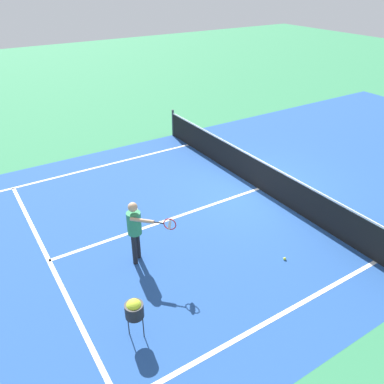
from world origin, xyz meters
name	(u,v)px	position (x,y,z in m)	size (l,w,h in m)	color
ground_plane	(259,189)	(0.00, 0.00, 0.00)	(60.00, 60.00, 0.00)	#337F51
court_surface_inbounds	(259,189)	(0.00, 0.00, 0.00)	(10.62, 24.40, 0.00)	#234C93
line_sideline_left	(29,184)	(-4.11, -5.95, 0.00)	(0.10, 11.89, 0.01)	white
line_service_near	(49,261)	(0.00, -6.40, 0.00)	(8.22, 0.10, 0.01)	white
line_center_service	(169,220)	(0.00, -3.20, 0.00)	(0.10, 6.40, 0.01)	white
net	(260,175)	(0.00, 0.00, 0.49)	(10.62, 0.09, 1.07)	#33383D
player_near	(136,226)	(1.10, -4.63, 0.97)	(1.01, 0.76, 1.56)	black
ball_hopper	(134,309)	(3.04, -5.59, 0.68)	(0.34, 0.34, 0.87)	black
tennis_ball_near_net	(285,259)	(2.92, -1.73, 0.03)	(0.07, 0.07, 0.07)	#CCE033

